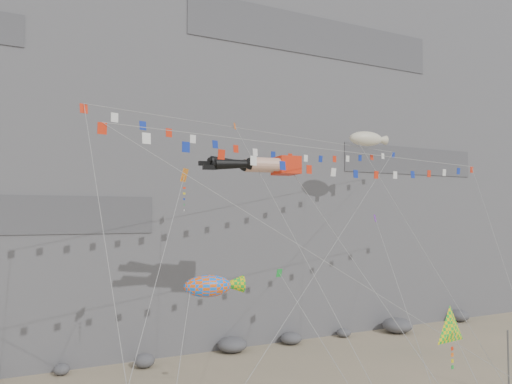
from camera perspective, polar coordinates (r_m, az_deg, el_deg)
cliff at (r=59.73m, az=-8.62°, el=9.96°), size 80.00×28.00×50.00m
talus_boulders at (r=45.70m, az=-2.72°, el=-17.08°), size 60.00×3.00×1.20m
anchor_pole_right at (r=39.05m, az=26.88°, el=-16.98°), size 0.12×0.12×4.26m
legs_kite at (r=33.55m, az=0.53°, el=3.09°), size 8.45×16.89×21.70m
flag_banner_upper at (r=39.09m, az=2.94°, el=6.53°), size 30.63×19.11×27.21m
flag_banner_lower at (r=34.32m, az=10.12°, el=4.56°), size 32.97×10.17×20.71m
harlequin_kite at (r=29.06m, az=-8.22°, el=1.76°), size 7.07×8.39×17.21m
fish_windsock at (r=25.86m, az=-5.56°, el=-10.68°), size 5.91×5.81×10.44m
delta_kite at (r=28.94m, az=21.52°, el=-14.49°), size 2.60×4.47×7.81m
blimp_windsock at (r=46.42m, az=12.47°, el=5.92°), size 4.33×14.14×23.03m
small_kite_a at (r=35.24m, az=-1.95°, el=6.64°), size 3.53×14.83×23.34m
small_kite_b at (r=37.15m, az=13.55°, el=-3.20°), size 5.02×11.65×16.60m
small_kite_c at (r=29.33m, az=2.90°, el=-9.58°), size 2.21×9.56×12.52m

